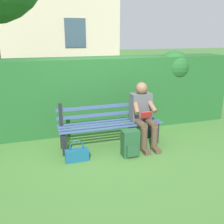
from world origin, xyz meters
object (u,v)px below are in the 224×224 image
(person_seated, at_px, (143,113))
(backpack, at_px, (130,143))
(park_bench, at_px, (109,123))
(handbag, at_px, (77,154))

(person_seated, distance_m, backpack, 0.68)
(park_bench, distance_m, backpack, 0.62)
(person_seated, distance_m, handbag, 1.43)
(backpack, bearing_deg, park_bench, -69.96)
(backpack, height_order, handbag, backpack)
(handbag, bearing_deg, person_seated, -166.39)
(person_seated, xyz_separation_m, backpack, (0.40, 0.39, -0.39))
(person_seated, relative_size, handbag, 3.07)
(person_seated, height_order, backpack, person_seated)
(handbag, bearing_deg, backpack, 174.98)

